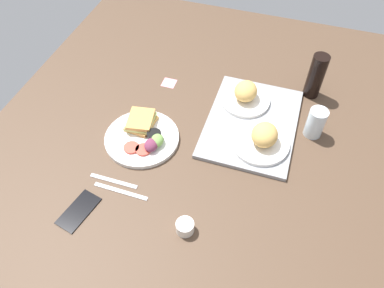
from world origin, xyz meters
The scene contains 12 objects.
ground_plane centered at (0.00, 0.00, -1.50)cm, with size 190.00×150.00×3.00cm, color #4C3828.
serving_tray centered at (-17.44, 20.56, 0.80)cm, with size 45.00×33.00×1.60cm, color gray.
bread_plate_near centered at (-27.66, 15.43, 4.58)cm, with size 19.57×19.57×8.40cm.
bread_plate_far centered at (-7.59, 26.09, 4.66)cm, with size 20.91×20.91×8.71cm.
plate_with_salad centered at (1.80, -15.73, 1.76)cm, with size 27.22×27.22×5.40cm.
drinking_glass centered at (-19.78, 43.04, 5.84)cm, with size 6.62×6.62×11.68cm, color silver.
soda_bottle centered at (-41.49, 39.99, 9.41)cm, with size 6.40×6.40×18.82cm, color black.
espresso_cup centered at (32.10, 10.46, 2.00)cm, with size 5.60×5.60×4.00cm, color silver.
fork centered at (22.47, -18.15, 0.25)cm, with size 17.00×1.40×0.50cm, color #B7B7BC.
knife centered at (25.47, -14.15, 0.25)cm, with size 19.00×1.40×0.50cm, color #B7B7BC.
cell_phone centered at (36.30, -23.79, 0.40)cm, with size 14.40×7.20×0.80cm, color black.
sticky_note centered at (-30.06, -17.53, 0.06)cm, with size 5.60×5.60×0.12cm, color pink.
Camera 1 is at (81.58, 28.63, 104.88)cm, focal length 34.93 mm.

